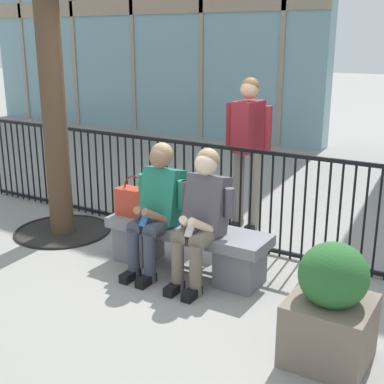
% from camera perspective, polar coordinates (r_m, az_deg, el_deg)
% --- Properties ---
extents(ground_plane, '(60.00, 60.00, 0.00)m').
position_cam_1_polar(ground_plane, '(4.98, -0.61, -8.58)').
color(ground_plane, gray).
extents(stone_bench, '(1.60, 0.44, 0.45)m').
position_cam_1_polar(stone_bench, '(4.87, -0.62, -5.69)').
color(stone_bench, slate).
rests_on(stone_bench, ground).
extents(seated_person_with_phone, '(0.52, 0.66, 1.21)m').
position_cam_1_polar(seated_person_with_phone, '(4.77, -3.90, -1.39)').
color(seated_person_with_phone, '#383D4C').
rests_on(seated_person_with_phone, ground).
extents(seated_person_companion, '(0.52, 0.66, 1.21)m').
position_cam_1_polar(seated_person_companion, '(4.52, 1.08, -2.37)').
color(seated_person_companion, '#6B6051').
rests_on(seated_person_companion, ground).
extents(handbag_on_bench, '(0.37, 0.18, 0.40)m').
position_cam_1_polar(handbag_on_bench, '(5.07, -6.25, -1.04)').
color(handbag_on_bench, '#B23823').
rests_on(handbag_on_bench, stone_bench).
extents(bystander_at_railing, '(0.55, 0.40, 1.71)m').
position_cam_1_polar(bystander_at_railing, '(5.84, 6.15, 5.44)').
color(bystander_at_railing, gray).
rests_on(bystander_at_railing, ground).
extents(plaza_railing, '(7.18, 0.04, 1.07)m').
position_cam_1_polar(plaza_railing, '(5.41, 3.71, -0.41)').
color(plaza_railing, black).
rests_on(plaza_railing, ground).
extents(planter, '(0.54, 0.54, 0.85)m').
position_cam_1_polar(planter, '(3.65, 14.98, -12.19)').
color(planter, '#726656').
rests_on(planter, ground).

